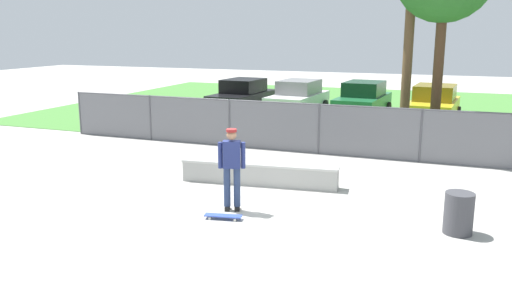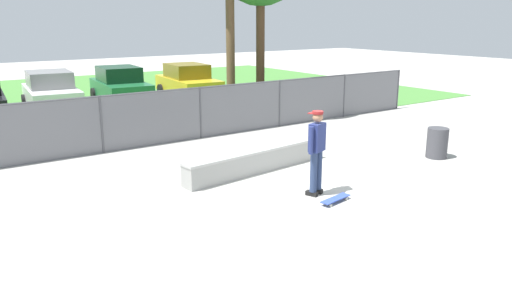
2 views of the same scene
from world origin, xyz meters
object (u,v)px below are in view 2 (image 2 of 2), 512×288
(skateboard, at_px, (336,199))
(car_white, at_px, (51,92))
(car_yellow, at_px, (188,82))
(trash_bin, at_px, (437,143))
(car_green, at_px, (120,85))
(concrete_ledge, at_px, (255,160))
(skateboarder, at_px, (317,149))

(skateboard, distance_m, car_white, 14.27)
(car_yellow, height_order, trash_bin, car_yellow)
(car_white, xyz_separation_m, car_green, (3.00, 0.34, 0.00))
(skateboard, bearing_deg, car_green, 87.71)
(car_white, distance_m, trash_bin, 14.92)
(concrete_ledge, xyz_separation_m, skateboarder, (0.14, -2.09, 0.74))
(car_green, bearing_deg, car_yellow, -8.98)
(concrete_ledge, xyz_separation_m, car_green, (0.75, 11.71, 0.55))
(skateboarder, distance_m, car_white, 13.67)
(trash_bin, bearing_deg, skateboard, -168.89)
(car_white, bearing_deg, concrete_ledge, -78.81)
(car_white, relative_size, car_green, 1.00)
(trash_bin, bearing_deg, car_green, 106.80)
(car_white, distance_m, car_green, 3.02)
(concrete_ledge, distance_m, trash_bin, 5.13)
(skateboard, bearing_deg, trash_bin, 11.11)
(concrete_ledge, height_order, skateboard, concrete_ledge)
(concrete_ledge, xyz_separation_m, trash_bin, (4.82, -1.76, 0.12))
(car_yellow, xyz_separation_m, trash_bin, (0.96, -12.98, -0.42))
(concrete_ledge, bearing_deg, car_green, 86.33)
(concrete_ledge, relative_size, skateboard, 5.03)
(car_green, relative_size, car_yellow, 1.00)
(skateboarder, xyz_separation_m, trash_bin, (4.68, 0.33, -0.62))
(car_white, height_order, car_green, same)
(car_white, relative_size, trash_bin, 5.22)
(skateboarder, bearing_deg, concrete_ledge, 93.73)
(skateboarder, relative_size, car_green, 0.42)
(car_white, relative_size, car_yellow, 1.00)
(car_yellow, bearing_deg, car_white, 178.62)
(car_green, distance_m, car_yellow, 3.14)
(trash_bin, bearing_deg, car_yellow, 94.25)
(car_white, distance_m, car_yellow, 6.11)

